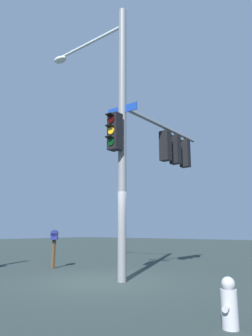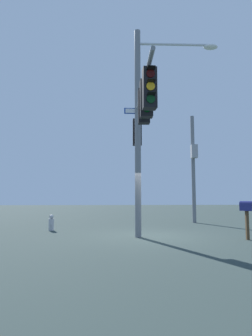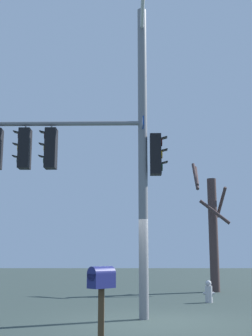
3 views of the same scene
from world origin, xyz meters
TOP-DOWN VIEW (x-y plane):
  - ground_plane at (0.00, 0.00)m, footprint 80.00×80.00m
  - main_signal_pole_assembly at (-1.35, 0.35)m, footprint 5.42×3.93m
  - fire_hydrant at (2.13, 4.31)m, footprint 0.38×0.24m
  - mailbox at (-1.07, -3.46)m, footprint 0.48×0.48m

SIDE VIEW (x-z plane):
  - ground_plane at x=0.00m, z-range 0.00..0.00m
  - fire_hydrant at x=2.13m, z-range -0.02..0.71m
  - mailbox at x=-1.07m, z-range 0.40..1.81m
  - main_signal_pole_assembly at x=-1.35m, z-range 0.34..8.82m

